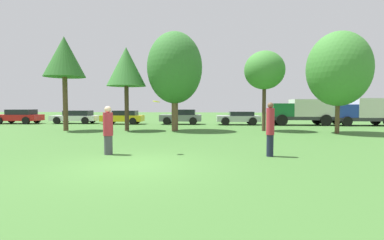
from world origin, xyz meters
name	(u,v)px	position (x,y,z in m)	size (l,w,h in m)	color
ground_plane	(133,165)	(0.00, 0.00, 0.00)	(120.00, 120.00, 0.00)	#3D6B2D
person_thrower	(108,130)	(-1.47, 1.75, 0.90)	(0.35, 0.35, 1.78)	#3F3F47
person_catcher	(270,129)	(4.37, 1.90, 0.99)	(0.28, 0.28, 1.91)	#191E33
frisbee	(156,102)	(0.25, 2.11, 1.94)	(0.27, 0.27, 0.08)	yellow
tree_0	(64,57)	(-8.15, 10.83, 5.10)	(2.80, 2.80, 6.56)	brown
tree_1	(126,67)	(-3.87, 11.20, 4.43)	(2.69, 2.69, 5.82)	#473323
tree_2	(175,68)	(-0.52, 11.58, 4.37)	(3.83, 3.83, 6.88)	brown
tree_3	(264,71)	(5.68, 12.03, 4.19)	(2.78, 2.78, 5.54)	#473323
tree_4	(339,69)	(10.06, 10.66, 4.07)	(3.89, 3.89, 6.42)	brown
parked_car_red	(19,116)	(-16.61, 17.59, 0.72)	(4.29, 2.09, 1.37)	red
parked_car_white	(76,117)	(-11.29, 18.37, 0.67)	(4.47, 2.07, 1.26)	silver
parked_car_yellow	(123,117)	(-6.43, 17.93, 0.67)	(3.94, 1.93, 1.28)	gold
parked_car_grey	(182,116)	(-0.92, 18.25, 0.73)	(3.91, 2.02, 1.38)	slate
parked_car_silver	(239,117)	(4.36, 18.08, 0.66)	(3.94, 2.13, 1.20)	#B2B2B7
delivery_truck_green	(304,111)	(10.12, 18.17, 1.30)	(6.06, 2.38, 2.30)	#2D2D33
delivery_truck_blue	(366,111)	(15.37, 18.12, 1.28)	(5.61, 2.42, 2.38)	#2D2D33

